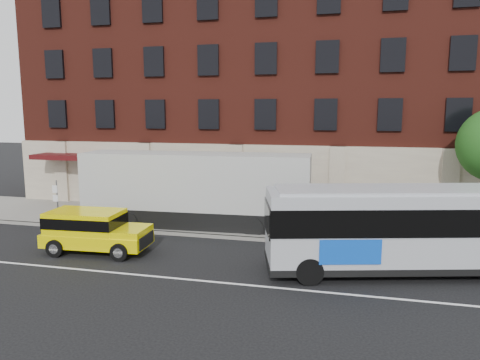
% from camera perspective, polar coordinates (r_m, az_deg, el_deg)
% --- Properties ---
extents(ground, '(120.00, 120.00, 0.00)m').
position_cam_1_polar(ground, '(16.93, -10.47, -12.69)').
color(ground, black).
rests_on(ground, ground).
extents(sidewalk, '(60.00, 6.00, 0.15)m').
position_cam_1_polar(sidewalk, '(25.00, -2.04, -5.28)').
color(sidewalk, gray).
rests_on(sidewalk, ground).
extents(kerb, '(60.00, 0.25, 0.15)m').
position_cam_1_polar(kerb, '(22.22, -4.14, -7.11)').
color(kerb, gray).
rests_on(kerb, ground).
extents(lane_line, '(60.00, 0.12, 0.01)m').
position_cam_1_polar(lane_line, '(17.36, -9.79, -12.11)').
color(lane_line, white).
rests_on(lane_line, ground).
extents(building, '(30.00, 12.10, 15.00)m').
position_cam_1_polar(building, '(31.97, 1.78, 11.37)').
color(building, '#551C14').
rests_on(building, sidewalk).
extents(sign_pole, '(0.30, 0.20, 2.50)m').
position_cam_1_polar(sign_pole, '(25.86, -22.33, -2.35)').
color(sign_pole, slate).
rests_on(sign_pole, ground).
extents(city_bus, '(12.36, 5.59, 3.32)m').
position_cam_1_polar(city_bus, '(18.44, 22.66, -5.48)').
color(city_bus, '#ADB1B8').
rests_on(city_bus, ground).
extents(yellow_suv, '(4.88, 2.31, 1.84)m').
position_cam_1_polar(yellow_suv, '(20.74, -18.34, -5.90)').
color(yellow_suv, '#FFEE00').
rests_on(yellow_suv, ground).
extents(shipping_container, '(12.04, 3.05, 3.98)m').
position_cam_1_polar(shipping_container, '(23.60, -5.71, -1.47)').
color(shipping_container, black).
rests_on(shipping_container, ground).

